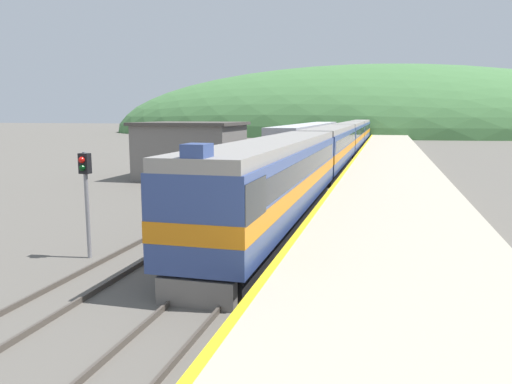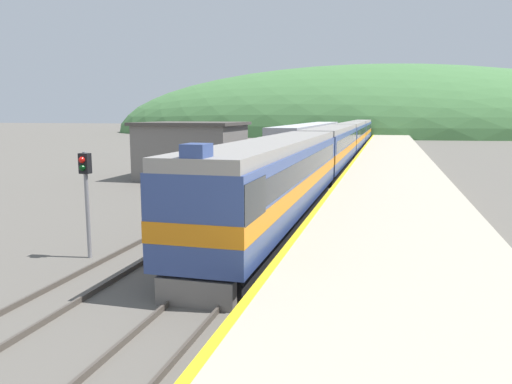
{
  "view_description": "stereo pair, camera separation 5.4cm",
  "coord_description": "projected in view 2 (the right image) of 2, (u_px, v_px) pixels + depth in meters",
  "views": [
    {
      "loc": [
        4.76,
        7.15,
        5.1
      ],
      "look_at": [
        0.32,
        24.08,
        2.35
      ],
      "focal_mm": 35.0,
      "sensor_mm": 36.0,
      "label": 1
    },
    {
      "loc": [
        4.81,
        7.16,
        5.1
      ],
      "look_at": [
        0.32,
        24.08,
        2.35
      ],
      "focal_mm": 35.0,
      "sensor_mm": 36.0,
      "label": 2
    }
  ],
  "objects": [
    {
      "name": "station_shed",
      "position": [
        192.0,
        150.0,
        39.61
      ],
      "size": [
        7.85,
        6.98,
        4.45
      ],
      "color": "slate",
      "rests_on": "ground"
    },
    {
      "name": "siding_train",
      "position": [
        310.0,
        141.0,
        56.91
      ],
      "size": [
        2.9,
        33.1,
        3.96
      ],
      "color": "black",
      "rests_on": "ground"
    },
    {
      "name": "track_siding",
      "position": [
        317.0,
        154.0,
        62.98
      ],
      "size": [
        1.51,
        180.0,
        0.16
      ],
      "color": "#4C443D",
      "rests_on": "ground"
    },
    {
      "name": "carriage_third",
      "position": [
        351.0,
        136.0,
        66.07
      ],
      "size": [
        2.83,
        21.99,
        3.97
      ],
      "color": "black",
      "rests_on": "ground"
    },
    {
      "name": "platform",
      "position": [
        392.0,
        170.0,
        41.52
      ],
      "size": [
        6.89,
        140.0,
        0.98
      ],
      "color": "#B2A893",
      "rests_on": "ground"
    },
    {
      "name": "express_train_lead_car",
      "position": [
        277.0,
        179.0,
        22.62
      ],
      "size": [
        2.84,
        21.04,
        4.33
      ],
      "color": "black",
      "rests_on": "ground"
    },
    {
      "name": "track_main",
      "position": [
        348.0,
        155.0,
        62.0
      ],
      "size": [
        1.52,
        180.0,
        0.16
      ],
      "color": "#4C443D",
      "rests_on": "ground"
    },
    {
      "name": "signal_post_siding",
      "position": [
        86.0,
        182.0,
        17.43
      ],
      "size": [
        0.36,
        0.42,
        3.8
      ],
      "color": "gray",
      "rests_on": "ground"
    },
    {
      "name": "carriage_fourth",
      "position": [
        361.0,
        131.0,
        87.91
      ],
      "size": [
        2.83,
        21.99,
        3.97
      ],
      "color": "black",
      "rests_on": "ground"
    },
    {
      "name": "carriage_second",
      "position": [
        332.0,
        147.0,
        44.23
      ],
      "size": [
        2.83,
        21.99,
        3.97
      ],
      "color": "black",
      "rests_on": "ground"
    },
    {
      "name": "distant_hills",
      "position": [
        370.0,
        134.0,
        129.34
      ],
      "size": [
        140.38,
        63.17,
        34.92
      ],
      "color": "#477A42",
      "rests_on": "ground"
    }
  ]
}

